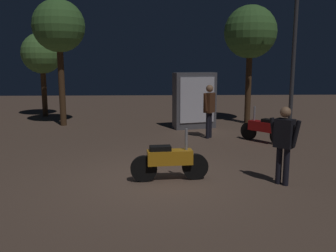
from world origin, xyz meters
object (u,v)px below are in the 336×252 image
motorcycle_orange_foreground (170,160)px  person_rider_beside (209,106)px  person_bystander_far (284,139)px  kiosk_billboard (195,101)px  motorcycle_red_parked_left (263,129)px  streetlamp_near (295,34)px

motorcycle_orange_foreground → person_rider_beside: bearing=65.2°
person_bystander_far → kiosk_billboard: bearing=-125.7°
person_rider_beside → person_bystander_far: size_ratio=1.09×
motorcycle_red_parked_left → streetlamp_near: 3.64m
person_rider_beside → kiosk_billboard: bearing=136.8°
person_rider_beside → motorcycle_orange_foreground: bearing=-70.8°
person_bystander_far → streetlamp_near: (2.18, 5.45, 2.47)m
motorcycle_orange_foreground → streetlamp_near: 7.42m
kiosk_billboard → person_bystander_far: bearing=83.5°
motorcycle_orange_foreground → kiosk_billboard: kiosk_billboard is taller
motorcycle_red_parked_left → kiosk_billboard: 3.24m
motorcycle_red_parked_left → person_rider_beside: (-1.59, 0.74, 0.62)m
motorcycle_orange_foreground → person_bystander_far: bearing=-14.3°
motorcycle_orange_foreground → streetlamp_near: size_ratio=0.30×
motorcycle_orange_foreground → motorcycle_red_parked_left: size_ratio=1.23×
person_rider_beside → person_bystander_far: (0.82, -4.66, -0.10)m
motorcycle_red_parked_left → person_bystander_far: 4.04m
person_rider_beside → streetlamp_near: (3.00, 0.79, 2.37)m
motorcycle_orange_foreground → streetlamp_near: streetlamp_near is taller
person_bystander_far → streetlamp_near: 6.37m
motorcycle_orange_foreground → motorcycle_red_parked_left: bearing=43.5°
motorcycle_red_parked_left → streetlamp_near: size_ratio=0.25×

